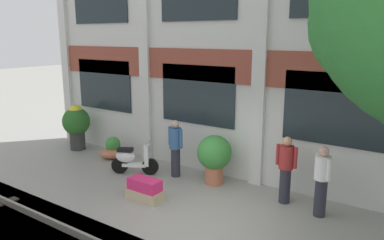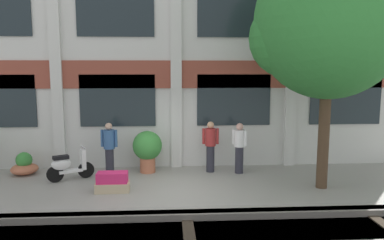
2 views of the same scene
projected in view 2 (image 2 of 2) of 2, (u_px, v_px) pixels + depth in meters
name	position (u px, v px, depth m)	size (l,w,h in m)	color
ground_plane	(179.00, 193.00, 10.01)	(80.00, 80.00, 0.00)	gray
apartment_facade	(176.00, 43.00, 12.34)	(15.70, 0.64, 8.31)	silver
broadleaf_tree	(329.00, 26.00, 9.84)	(4.15, 3.95, 6.58)	#4C3826
potted_plant_fluted_column	(147.00, 148.00, 11.87)	(0.93, 0.93, 1.33)	#B76647
potted_plant_square_trough	(112.00, 182.00, 10.07)	(0.92, 0.48, 0.53)	tan
potted_plant_wide_bowl	(24.00, 166.00, 11.70)	(0.82, 0.82, 0.71)	#B76647
scooter_near_curb	(68.00, 166.00, 11.05)	(1.26, 0.78, 0.98)	black
resident_by_doorway	(239.00, 147.00, 11.76)	(0.42, 0.38, 1.60)	#282833
resident_watching_tracks	(109.00, 147.00, 11.62)	(0.52, 0.34, 1.63)	#282833
resident_near_plants	(210.00, 145.00, 11.92)	(0.53, 0.34, 1.63)	#282833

